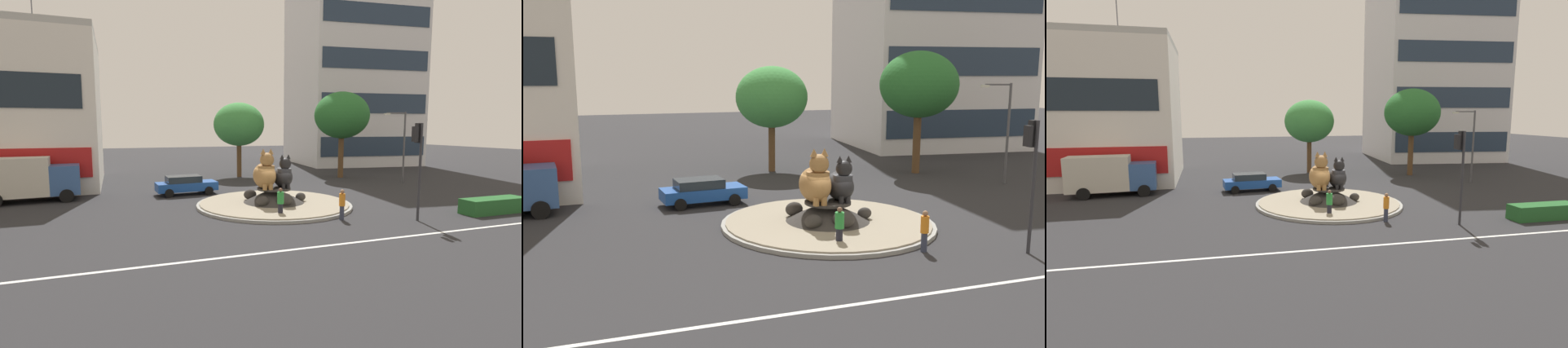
% 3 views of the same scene
% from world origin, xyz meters
% --- Properties ---
extents(ground_plane, '(160.00, 160.00, 0.00)m').
position_xyz_m(ground_plane, '(0.00, 0.00, 0.00)').
color(ground_plane, '#28282B').
extents(lane_centreline, '(112.00, 0.20, 0.01)m').
position_xyz_m(lane_centreline, '(0.00, -8.79, 0.00)').
color(lane_centreline, silver).
rests_on(lane_centreline, ground).
extents(roundabout_island, '(10.00, 10.00, 1.18)m').
position_xyz_m(roundabout_island, '(-0.01, -0.02, 0.37)').
color(roundabout_island, gray).
rests_on(roundabout_island, ground).
extents(cat_statue_tabby, '(1.76, 2.56, 2.58)m').
position_xyz_m(cat_statue_tabby, '(-0.63, -0.04, 2.12)').
color(cat_statue_tabby, '#9E703D').
rests_on(cat_statue_tabby, roundabout_island).
extents(cat_statue_black, '(1.51, 2.16, 2.19)m').
position_xyz_m(cat_statue_black, '(0.62, -0.08, 1.98)').
color(cat_statue_black, black).
rests_on(cat_statue_black, roundabout_island).
extents(traffic_light_mast, '(0.71, 0.55, 5.29)m').
position_xyz_m(traffic_light_mast, '(5.79, -6.38, 3.87)').
color(traffic_light_mast, '#2D2D33').
rests_on(traffic_light_mast, ground).
extents(broadleaf_tree_behind_island, '(5.51, 5.51, 8.66)m').
position_xyz_m(broadleaf_tree_behind_island, '(11.80, 11.22, 6.28)').
color(broadleaf_tree_behind_island, brown).
rests_on(broadleaf_tree_behind_island, ground).
extents(second_tree_near_tower, '(5.19, 5.19, 7.61)m').
position_xyz_m(second_tree_near_tower, '(2.22, 15.33, 5.38)').
color(second_tree_near_tower, brown).
rests_on(second_tree_near_tower, ground).
extents(streetlight_arm, '(1.93, 0.68, 6.48)m').
position_xyz_m(streetlight_arm, '(14.86, 5.84, 3.79)').
color(streetlight_arm, '#4C4C51').
rests_on(streetlight_arm, ground).
extents(pedestrian_green_shirt, '(0.38, 0.38, 1.67)m').
position_xyz_m(pedestrian_green_shirt, '(-0.84, -3.14, 0.88)').
color(pedestrian_green_shirt, black).
rests_on(pedestrian_green_shirt, ground).
extents(pedestrian_orange_shirt, '(0.33, 0.33, 1.69)m').
position_xyz_m(pedestrian_orange_shirt, '(2.08, -4.91, 0.90)').
color(pedestrian_orange_shirt, '#33384C').
rests_on(pedestrian_orange_shirt, ground).
extents(sedan_on_far_lane, '(4.63, 2.31, 1.44)m').
position_xyz_m(sedan_on_far_lane, '(-4.71, 6.27, 0.77)').
color(sedan_on_far_lane, '#19479E').
rests_on(sedan_on_far_lane, ground).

